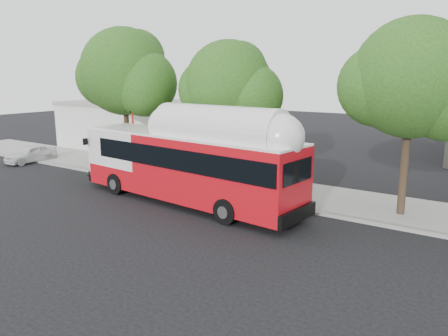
{
  "coord_description": "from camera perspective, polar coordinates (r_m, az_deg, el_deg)",
  "views": [
    {
      "loc": [
        13.18,
        -15.39,
        6.63
      ],
      "look_at": [
        0.74,
        3.0,
        1.87
      ],
      "focal_mm": 35.0,
      "sensor_mm": 36.0,
      "label": 1
    }
  ],
  "objects": [
    {
      "name": "street_tree_left",
      "position": [
        30.17,
        -12.19,
        11.78
      ],
      "size": [
        6.67,
        5.8,
        9.74
      ],
      "color": "#2D2116",
      "rests_on": "ground"
    },
    {
      "name": "red_curb_segment",
      "position": [
        26.02,
        -5.72,
        -2.55
      ],
      "size": [
        10.0,
        0.32,
        0.16
      ],
      "primitive_type": "cube",
      "color": "maroon",
      "rests_on": "ground"
    },
    {
      "name": "parked_car",
      "position": [
        36.75,
        -23.91,
        1.72
      ],
      "size": [
        3.95,
        1.61,
        1.34
      ],
      "primitive_type": "imported",
      "rotation": [
        0.0,
        0.0,
        0.01
      ],
      "color": "silver",
      "rests_on": "ground"
    },
    {
      "name": "sidewalk",
      "position": [
        26.38,
        2.94,
        -2.31
      ],
      "size": [
        60.0,
        5.0,
        0.15
      ],
      "primitive_type": "cube",
      "color": "gray",
      "rests_on": "ground"
    },
    {
      "name": "signal_pole",
      "position": [
        29.06,
        -11.73,
        3.32
      ],
      "size": [
        0.13,
        0.43,
        4.53
      ],
      "color": "red",
      "rests_on": "ground"
    },
    {
      "name": "ground",
      "position": [
        21.32,
        -6.2,
        -6.1
      ],
      "size": [
        120.0,
        120.0,
        0.0
      ],
      "primitive_type": "plane",
      "color": "black",
      "rests_on": "ground"
    },
    {
      "name": "street_tree_mid",
      "position": [
        25.5,
        1.4,
        10.46
      ],
      "size": [
        5.75,
        5.0,
        8.62
      ],
      "color": "#2D2116",
      "rests_on": "ground"
    },
    {
      "name": "curb_strip",
      "position": [
        24.26,
        -0.25,
        -3.58
      ],
      "size": [
        60.0,
        0.3,
        0.15
      ],
      "primitive_type": "cube",
      "color": "gray",
      "rests_on": "ground"
    },
    {
      "name": "low_commercial_bldg",
      "position": [
        40.28,
        -8.66,
        5.57
      ],
      "size": [
        16.2,
        10.2,
        4.25
      ],
      "color": "silver",
      "rests_on": "ground"
    },
    {
      "name": "street_tree_right",
      "position": [
        21.58,
        24.5,
        10.04
      ],
      "size": [
        6.21,
        5.4,
        9.18
      ],
      "color": "#2D2116",
      "rests_on": "ground"
    },
    {
      "name": "transit_bus",
      "position": [
        22.66,
        -4.78,
        0.15
      ],
      "size": [
        14.34,
        4.1,
        4.19
      ],
      "rotation": [
        0.0,
        0.0,
        -0.09
      ],
      "color": "red",
      "rests_on": "ground"
    }
  ]
}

